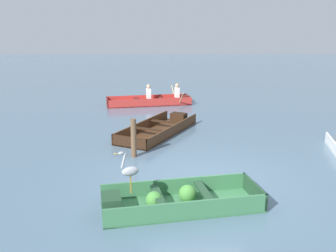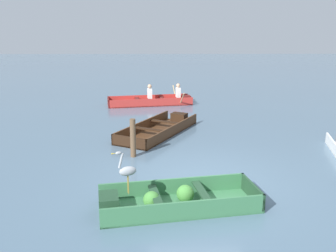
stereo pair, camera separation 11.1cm
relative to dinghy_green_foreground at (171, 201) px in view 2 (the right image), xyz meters
The scene contains 6 objects.
ground_plane 1.38m from the dinghy_green_foreground, 59.56° to the left, with size 80.00×80.00×0.00m, color slate.
dinghy_green_foreground is the anchor object (origin of this frame).
skiff_dark_varnish_near_moored 5.36m from the dinghy_green_foreground, 92.59° to the left, with size 2.73×3.70×0.34m.
rowboat_red_with_crew 9.89m from the dinghy_green_foreground, 93.01° to the left, with size 3.83×2.23×0.91m.
heron_on_dinghy 1.10m from the dinghy_green_foreground, 167.72° to the right, with size 0.45×0.24×0.84m.
mooring_post 3.11m from the dinghy_green_foreground, 108.07° to the left, with size 0.15×0.15×1.04m, color brown.
Camera 2 is at (-0.85, -7.78, 3.41)m, focal length 40.00 mm.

